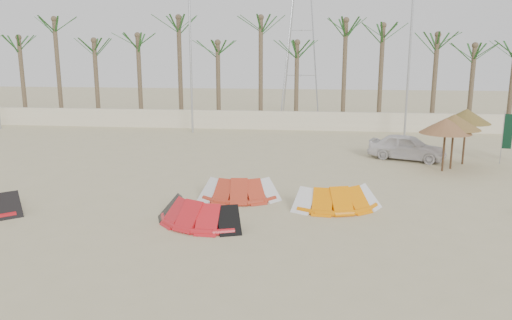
# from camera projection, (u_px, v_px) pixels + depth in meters

# --- Properties ---
(ground) EXTENTS (120.00, 120.00, 0.00)m
(ground) POSITION_uv_depth(u_px,v_px,m) (230.00, 252.00, 13.77)
(ground) COLOR tan
(ground) RESTS_ON ground
(boundary_wall) EXTENTS (60.00, 0.30, 1.30)m
(boundary_wall) POSITION_uv_depth(u_px,v_px,m) (283.00, 120.00, 34.96)
(boundary_wall) COLOR beige
(boundary_wall) RESTS_ON ground
(palm_line) EXTENTS (52.00, 4.00, 7.70)m
(palm_line) POSITION_uv_depth(u_px,v_px,m) (295.00, 36.00, 35.10)
(palm_line) COLOR brown
(palm_line) RESTS_ON ground
(lamp_b) EXTENTS (1.25, 0.14, 11.00)m
(lamp_b) POSITION_uv_depth(u_px,v_px,m) (191.00, 46.00, 32.61)
(lamp_b) COLOR #A5A8AD
(lamp_b) RESTS_ON ground
(lamp_c) EXTENTS (1.25, 0.14, 11.00)m
(lamp_c) POSITION_uv_depth(u_px,v_px,m) (411.00, 45.00, 31.00)
(lamp_c) COLOR #A5A8AD
(lamp_c) RESTS_ON ground
(pylon) EXTENTS (3.00, 3.00, 14.00)m
(pylon) POSITION_uv_depth(u_px,v_px,m) (300.00, 119.00, 40.81)
(pylon) COLOR #A5A8AD
(pylon) RESTS_ON ground
(kite_red_mid) EXTENTS (3.50, 2.52, 0.90)m
(kite_red_mid) POSITION_uv_depth(u_px,v_px,m) (200.00, 210.00, 16.07)
(kite_red_mid) COLOR red
(kite_red_mid) RESTS_ON ground
(kite_red_right) EXTENTS (3.02, 1.76, 0.90)m
(kite_red_right) POSITION_uv_depth(u_px,v_px,m) (241.00, 187.00, 18.74)
(kite_red_right) COLOR #B5351E
(kite_red_right) RESTS_ON ground
(kite_orange) EXTENTS (3.37, 2.22, 0.90)m
(kite_orange) POSITION_uv_depth(u_px,v_px,m) (337.00, 196.00, 17.67)
(kite_orange) COLOR orange
(kite_orange) RESTS_ON ground
(parasol_left) EXTENTS (2.42, 2.42, 2.58)m
(parasol_left) POSITION_uv_depth(u_px,v_px,m) (454.00, 122.00, 23.00)
(parasol_left) COLOR #4C331E
(parasol_left) RESTS_ON ground
(parasol_mid) EXTENTS (2.33, 2.33, 2.47)m
(parasol_mid) POSITION_uv_depth(u_px,v_px,m) (446.00, 126.00, 22.58)
(parasol_mid) COLOR #4C331E
(parasol_mid) RESTS_ON ground
(parasol_right) EXTENTS (2.30, 2.30, 2.72)m
(parasol_right) POSITION_uv_depth(u_px,v_px,m) (467.00, 116.00, 23.94)
(parasol_right) COLOR #4C331E
(parasol_right) RESTS_ON ground
(flag_green) EXTENTS (0.45, 0.08, 2.61)m
(flag_green) POSITION_uv_depth(u_px,v_px,m) (507.00, 133.00, 24.18)
(flag_green) COLOR #A5A8AD
(flag_green) RESTS_ON ground
(car) EXTENTS (4.12, 2.87, 1.30)m
(car) POSITION_uv_depth(u_px,v_px,m) (407.00, 147.00, 25.35)
(car) COLOR silver
(car) RESTS_ON ground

